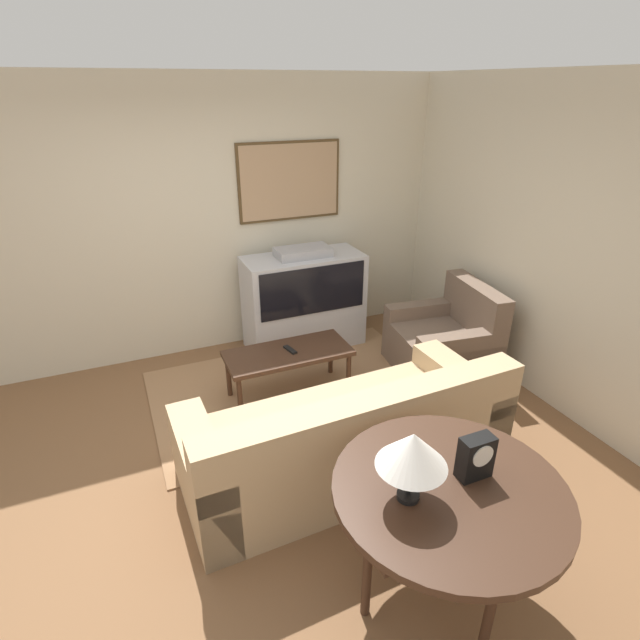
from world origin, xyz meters
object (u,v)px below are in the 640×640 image
tv (304,301)px  table_lamp (412,451)px  couch (347,439)px  mantel_clock (476,457)px  coffee_table (288,356)px  armchair (444,344)px  console_table (449,497)px

tv → table_lamp: table_lamp is taller
couch → mantel_clock: size_ratio=9.89×
coffee_table → mantel_clock: size_ratio=4.70×
armchair → console_table: armchair is taller
armchair → coffee_table: armchair is taller
console_table → table_lamp: (-0.23, 0.03, 0.35)m
armchair → mantel_clock: bearing=-26.3°
coffee_table → console_table: size_ratio=0.94×
console_table → table_lamp: bearing=173.7°
couch → table_lamp: table_lamp is taller
console_table → mantel_clock: 0.24m
couch → armchair: size_ratio=2.34×
console_table → mantel_clock: size_ratio=5.00×
couch → table_lamp: (-0.21, -1.06, 0.78)m
console_table → table_lamp: 0.42m
armchair → console_table: (-1.48, -2.00, 0.43)m
armchair → table_lamp: 2.72m
console_table → coffee_table: bearing=91.8°
tv → console_table: size_ratio=1.05×
tv → armchair: 1.50m
armchair → tv: bearing=-127.3°
couch → coffee_table: couch is taller
couch → mantel_clock: mantel_clock is taller
coffee_table → table_lamp: bearing=-94.3°
tv → mantel_clock: size_ratio=5.23×
couch → armchair: armchair is taller
mantel_clock → couch: bearing=99.5°
coffee_table → table_lamp: size_ratio=2.90×
armchair → coffee_table: bearing=-89.2°
tv → couch: bearing=-102.8°
coffee_table → mantel_clock: mantel_clock is taller
coffee_table → couch: bearing=-87.6°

